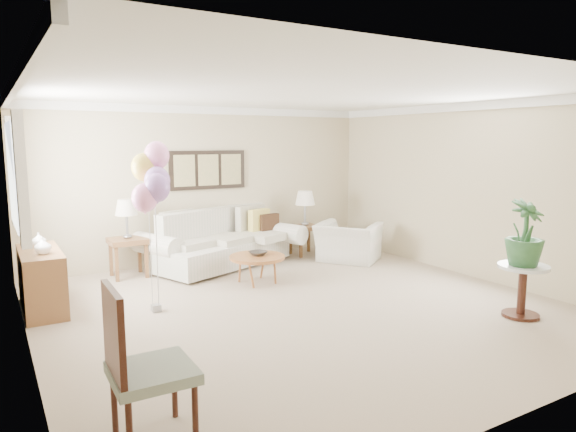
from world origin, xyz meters
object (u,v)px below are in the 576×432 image
(coffee_table, at_px, (257,258))
(balloon_cluster, at_px, (152,178))
(sofa, at_px, (222,244))
(armchair, at_px, (348,242))
(accent_chair, at_px, (140,363))

(coffee_table, xyz_separation_m, balloon_cluster, (-1.62, -0.51, 1.24))
(sofa, height_order, armchair, sofa)
(armchair, height_order, accent_chair, accent_chair)
(armchair, relative_size, balloon_cluster, 0.49)
(armchair, relative_size, accent_chair, 0.90)
(sofa, relative_size, coffee_table, 3.52)
(balloon_cluster, bearing_deg, armchair, 14.78)
(armchair, bearing_deg, balloon_cluster, 70.01)
(sofa, distance_m, armchair, 2.14)
(coffee_table, distance_m, accent_chair, 4.01)
(coffee_table, bearing_deg, sofa, 90.65)
(coffee_table, height_order, accent_chair, accent_chair)
(sofa, bearing_deg, armchair, -21.48)
(accent_chair, bearing_deg, armchair, 38.67)
(coffee_table, bearing_deg, accent_chair, -128.50)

